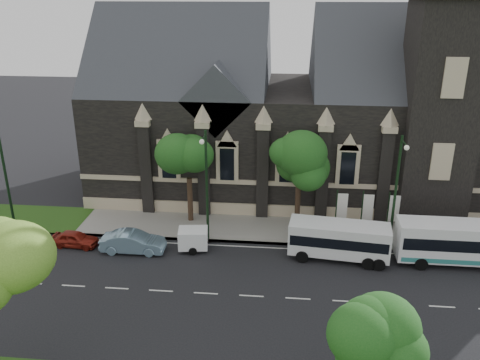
# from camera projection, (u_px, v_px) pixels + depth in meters

# --- Properties ---
(ground) EXTENTS (160.00, 160.00, 0.00)m
(ground) POSITION_uv_depth(u_px,v_px,m) (251.00, 296.00, 32.28)
(ground) COLOR black
(ground) RESTS_ON ground
(sidewalk) EXTENTS (80.00, 5.00, 0.15)m
(sidewalk) POSITION_uv_depth(u_px,v_px,m) (260.00, 229.00, 41.06)
(sidewalk) COLOR gray
(sidewalk) RESTS_ON ground
(museum) EXTENTS (40.00, 17.70, 29.90)m
(museum) POSITION_uv_depth(u_px,v_px,m) (322.00, 108.00, 46.27)
(museum) COLOR black
(museum) RESTS_ON ground
(tree_park_east) EXTENTS (3.40, 3.40, 6.28)m
(tree_park_east) POSITION_uv_depth(u_px,v_px,m) (379.00, 338.00, 21.39)
(tree_park_east) COLOR black
(tree_park_east) RESTS_ON ground
(tree_walk_right) EXTENTS (4.08, 4.08, 7.80)m
(tree_walk_right) POSITION_uv_depth(u_px,v_px,m) (302.00, 160.00, 39.81)
(tree_walk_right) COLOR black
(tree_walk_right) RESTS_ON ground
(tree_walk_left) EXTENTS (3.91, 3.91, 7.64)m
(tree_walk_left) POSITION_uv_depth(u_px,v_px,m) (191.00, 157.00, 40.65)
(tree_walk_left) COLOR black
(tree_walk_left) RESTS_ON ground
(street_lamp_near) EXTENTS (0.36, 1.88, 9.00)m
(street_lamp_near) POSITION_uv_depth(u_px,v_px,m) (397.00, 188.00, 36.09)
(street_lamp_near) COLOR black
(street_lamp_near) RESTS_ON ground
(street_lamp_mid) EXTENTS (0.36, 1.88, 9.00)m
(street_lamp_mid) POSITION_uv_depth(u_px,v_px,m) (206.00, 181.00, 37.36)
(street_lamp_mid) COLOR black
(street_lamp_mid) RESTS_ON ground
(street_lamp_far) EXTENTS (0.36, 1.88, 9.00)m
(street_lamp_far) POSITION_uv_depth(u_px,v_px,m) (4.00, 174.00, 38.82)
(street_lamp_far) COLOR black
(street_lamp_far) RESTS_ON ground
(banner_flag_left) EXTENTS (0.90, 0.10, 4.00)m
(banner_flag_left) POSITION_uv_depth(u_px,v_px,m) (340.00, 209.00, 39.19)
(banner_flag_left) COLOR black
(banner_flag_left) RESTS_ON ground
(banner_flag_center) EXTENTS (0.90, 0.10, 4.00)m
(banner_flag_center) POSITION_uv_depth(u_px,v_px,m) (366.00, 210.00, 39.01)
(banner_flag_center) COLOR black
(banner_flag_center) RESTS_ON ground
(banner_flag_right) EXTENTS (0.90, 0.10, 4.00)m
(banner_flag_right) POSITION_uv_depth(u_px,v_px,m) (392.00, 211.00, 38.83)
(banner_flag_right) COLOR black
(banner_flag_right) RESTS_ON ground
(tour_coach) EXTENTS (10.98, 2.62, 3.20)m
(tour_coach) POSITION_uv_depth(u_px,v_px,m) (476.00, 243.00, 35.32)
(tour_coach) COLOR white
(tour_coach) RESTS_ON ground
(shuttle_bus) EXTENTS (7.41, 3.23, 2.78)m
(shuttle_bus) POSITION_uv_depth(u_px,v_px,m) (339.00, 239.00, 36.19)
(shuttle_bus) COLOR white
(shuttle_bus) RESTS_ON ground
(box_trailer) EXTENTS (3.24, 1.92, 1.69)m
(box_trailer) POSITION_uv_depth(u_px,v_px,m) (193.00, 238.00, 37.63)
(box_trailer) COLOR white
(box_trailer) RESTS_ON ground
(sedan) EXTENTS (4.86, 1.75, 1.59)m
(sedan) POSITION_uv_depth(u_px,v_px,m) (133.00, 242.00, 37.43)
(sedan) COLOR #7DA0B5
(sedan) RESTS_ON ground
(car_far_red) EXTENTS (3.69, 1.72, 1.22)m
(car_far_red) POSITION_uv_depth(u_px,v_px,m) (75.00, 239.00, 38.29)
(car_far_red) COLOR maroon
(car_far_red) RESTS_ON ground
(car_far_black) EXTENTS (5.44, 2.67, 1.49)m
(car_far_black) POSITION_uv_depth(u_px,v_px,m) (10.00, 237.00, 38.28)
(car_far_black) COLOR black
(car_far_black) RESTS_ON ground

